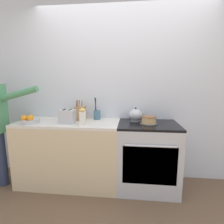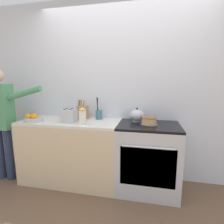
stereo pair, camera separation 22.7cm
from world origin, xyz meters
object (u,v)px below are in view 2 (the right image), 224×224
object	(u,v)px
layer_cake	(149,121)
knife_block	(83,112)
utensil_crock	(99,114)
milk_carton	(83,116)
stove_range	(148,157)
fruit_bowl	(34,118)
tea_kettle	(137,115)
toaster	(69,116)
person_baker	(1,116)

from	to	relation	value
layer_cake	knife_block	distance (m)	0.97
utensil_crock	milk_carton	world-z (taller)	utensil_crock
stove_range	knife_block	xyz separation A→B (m)	(-0.95, 0.15, 0.55)
fruit_bowl	milk_carton	distance (m)	0.72
stove_range	tea_kettle	distance (m)	0.58
fruit_bowl	tea_kettle	bearing A→B (deg)	12.78
layer_cake	toaster	distance (m)	1.07
tea_kettle	fruit_bowl	distance (m)	1.42
knife_block	milk_carton	xyz separation A→B (m)	(0.12, -0.31, 0.01)
stove_range	utensil_crock	world-z (taller)	utensil_crock
fruit_bowl	milk_carton	xyz separation A→B (m)	(0.72, -0.01, 0.06)
milk_carton	person_baker	xyz separation A→B (m)	(-1.22, -0.01, -0.04)
tea_kettle	fruit_bowl	world-z (taller)	tea_kettle
fruit_bowl	layer_cake	bearing A→B (deg)	5.08
fruit_bowl	toaster	size ratio (longest dim) A/B	1.13
stove_range	tea_kettle	size ratio (longest dim) A/B	3.75
utensil_crock	toaster	world-z (taller)	utensil_crock
stove_range	utensil_crock	bearing A→B (deg)	165.24
toaster	person_baker	world-z (taller)	person_baker
tea_kettle	toaster	bearing A→B (deg)	-164.94
utensil_crock	toaster	distance (m)	0.44
knife_block	stove_range	bearing A→B (deg)	-8.84
fruit_bowl	milk_carton	world-z (taller)	milk_carton
utensil_crock	person_baker	xyz separation A→B (m)	(-1.34, -0.36, -0.01)
stove_range	fruit_bowl	xyz separation A→B (m)	(-1.55, -0.15, 0.49)
layer_cake	fruit_bowl	size ratio (longest dim) A/B	0.95
toaster	milk_carton	bearing A→B (deg)	-19.70
layer_cake	toaster	bearing A→B (deg)	-176.48
layer_cake	milk_carton	world-z (taller)	milk_carton
milk_carton	person_baker	bearing A→B (deg)	-179.63
milk_carton	stove_range	bearing A→B (deg)	10.99
tea_kettle	milk_carton	size ratio (longest dim) A/B	1.08
knife_block	fruit_bowl	xyz separation A→B (m)	(-0.60, -0.30, -0.06)
toaster	person_baker	bearing A→B (deg)	-174.81
tea_kettle	fruit_bowl	bearing A→B (deg)	-167.22
layer_cake	fruit_bowl	bearing A→B (deg)	-174.92
fruit_bowl	milk_carton	bearing A→B (deg)	-0.77
layer_cake	knife_block	world-z (taller)	knife_block
fruit_bowl	toaster	xyz separation A→B (m)	(0.49, 0.07, 0.04)
utensil_crock	toaster	size ratio (longest dim) A/B	1.52
layer_cake	utensil_crock	xyz separation A→B (m)	(-0.72, 0.20, 0.03)
knife_block	toaster	bearing A→B (deg)	-115.65
stove_range	tea_kettle	world-z (taller)	tea_kettle
stove_range	fruit_bowl	world-z (taller)	fruit_bowl
stove_range	knife_block	size ratio (longest dim) A/B	3.11
knife_block	utensil_crock	world-z (taller)	utensil_crock
knife_block	milk_carton	bearing A→B (deg)	-68.71
stove_range	fruit_bowl	size ratio (longest dim) A/B	3.80
stove_range	person_baker	world-z (taller)	person_baker
layer_cake	person_baker	world-z (taller)	person_baker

